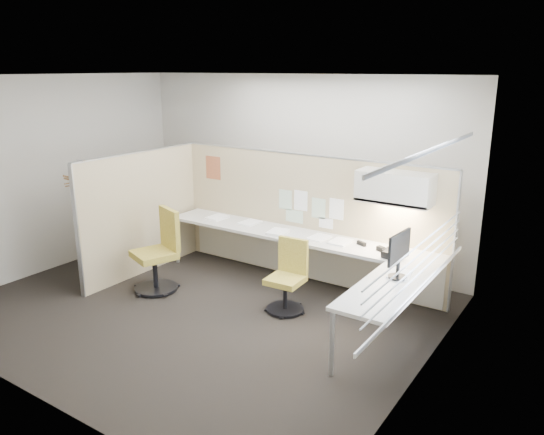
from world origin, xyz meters
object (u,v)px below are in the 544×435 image
Objects in this scene: chair_left at (160,253)px; monitor at (399,252)px; phone at (392,254)px; desk at (311,251)px; chair_right at (288,278)px.

monitor reaches higher than chair_left.
chair_left reaches higher than phone.
desk is 7.95× the size of monitor.
chair_left is (-1.76, -0.98, -0.10)m from desk.
desk is 1.10m from phone.
chair_left is at bearing 101.24° from monitor.
desk is at bearing 49.63° from chair_left.
chair_left is 3.19m from monitor.
phone is (2.85, 0.96, 0.28)m from chair_left.
chair_left is at bearing -169.89° from chair_right.
desk is 2.01m from chair_left.
chair_right is at bearing -141.96° from phone.
monitor reaches higher than chair_right.
desk is 3.69× the size of chair_left.
phone is at bearing 30.67° from monitor.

